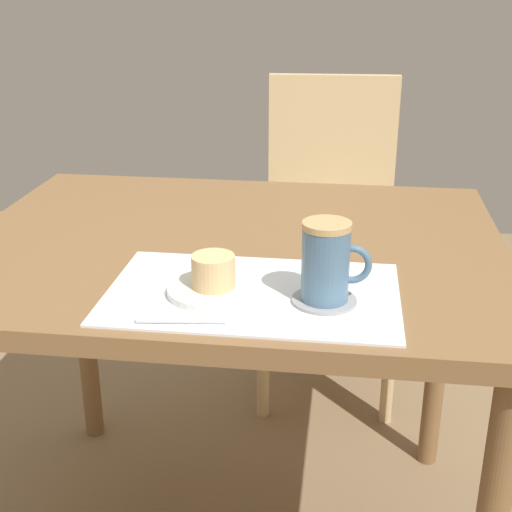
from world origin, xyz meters
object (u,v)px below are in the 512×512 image
Objects in this scene: wooden_chair at (330,225)px; coffee_mug at (327,261)px; dining_table at (232,281)px; pastry_plate at (214,290)px; pastry at (213,271)px.

wooden_chair reaches higher than coffee_mug.
dining_table is 1.11× the size of wooden_chair.
pastry_plate reaches higher than dining_table.
pastry is (-0.15, -1.03, 0.28)m from wooden_chair.
coffee_mug is at bearing 88.59° from wooden_chair.
wooden_chair reaches higher than dining_table.
dining_table is at bearing 92.96° from pastry_plate.
coffee_mug is (0.02, -1.03, 0.31)m from wooden_chair.
coffee_mug is at bearing -2.38° from pastry_plate.
coffee_mug is (0.18, -0.01, 0.03)m from pastry.
coffee_mug reaches higher than dining_table.
coffee_mug is at bearing -2.38° from pastry.
wooden_chair reaches higher than pastry.
wooden_chair is 1.07m from pastry.
dining_table is 0.28m from pastry.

